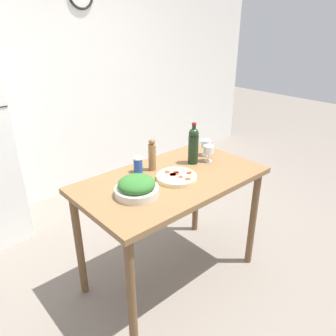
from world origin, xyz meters
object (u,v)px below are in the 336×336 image
wine_bottle (193,145)px  pepper_mill (152,155)px  wine_glass_near (208,150)px  homemade_pizza (177,177)px  wine_glass_far (206,144)px  salad_bowl (137,187)px  salt_canister (138,165)px

wine_bottle → pepper_mill: wine_bottle is taller
wine_bottle → wine_glass_near: bearing=-26.3°
pepper_mill → homemade_pizza: pepper_mill is taller
wine_glass_far → homemade_pizza: size_ratio=0.45×
pepper_mill → wine_glass_near: bearing=-21.4°
salad_bowl → homemade_pizza: size_ratio=0.99×
pepper_mill → salt_canister: size_ratio=2.10×
wine_bottle → salt_canister: bearing=160.4°
wine_glass_far → salad_bowl: (-0.82, -0.16, -0.04)m
wine_bottle → salt_canister: wine_bottle is taller
wine_glass_near → pepper_mill: pepper_mill is taller
wine_glass_far → wine_glass_near: bearing=-128.2°
wine_glass_far → salad_bowl: size_ratio=0.46×
wine_glass_near → salad_bowl: 0.75m
pepper_mill → wine_bottle: bearing=-19.6°
salad_bowl → homemade_pizza: 0.34m
wine_bottle → salad_bowl: bearing=-169.5°
wine_glass_near → homemade_pizza: (-0.40, -0.07, -0.07)m
salt_canister → wine_glass_near: bearing=-21.1°
salad_bowl → salt_canister: 0.34m
salad_bowl → homemade_pizza: (0.34, -0.01, -0.04)m
wine_glass_far → pepper_mill: pepper_mill is taller
wine_glass_near → homemade_pizza: wine_glass_near is taller
wine_bottle → wine_glass_near: wine_bottle is taller
pepper_mill → homemade_pizza: size_ratio=0.85×
wine_bottle → pepper_mill: (-0.32, 0.11, -0.03)m
homemade_pizza → wine_bottle: bearing=22.9°
wine_bottle → salad_bowl: (-0.63, -0.12, -0.09)m
wine_bottle → wine_glass_near: size_ratio=2.49×
wine_glass_far → salad_bowl: wine_glass_far is taller
wine_glass_near → salt_canister: bearing=158.9°
salad_bowl → wine_glass_far: bearing=10.9°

